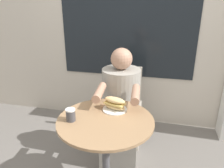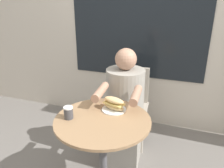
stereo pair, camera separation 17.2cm
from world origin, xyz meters
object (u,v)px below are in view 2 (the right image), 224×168
object	(u,v)px
diner_chair	(132,98)
seated_diner	(124,115)
sandwich_on_plate	(114,105)
drink_cup	(68,113)
cafe_table	(103,142)

from	to	relation	value
diner_chair	seated_diner	size ratio (longest dim) A/B	0.75
diner_chair	seated_diner	xyz separation A→B (m)	(0.01, -0.35, -0.02)
seated_diner	sandwich_on_plate	world-z (taller)	seated_diner
seated_diner	drink_cup	size ratio (longest dim) A/B	12.50
cafe_table	seated_diner	bearing A→B (deg)	89.41
cafe_table	diner_chair	size ratio (longest dim) A/B	0.87
cafe_table	diner_chair	distance (m)	0.91
sandwich_on_plate	drink_cup	bearing A→B (deg)	-139.18
diner_chair	drink_cup	world-z (taller)	diner_chair
drink_cup	cafe_table	bearing A→B (deg)	17.24
diner_chair	sandwich_on_plate	world-z (taller)	diner_chair
cafe_table	drink_cup	distance (m)	0.35
drink_cup	seated_diner	bearing A→B (deg)	68.76
diner_chair	cafe_table	bearing A→B (deg)	85.17
diner_chair	drink_cup	bearing A→B (deg)	71.41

